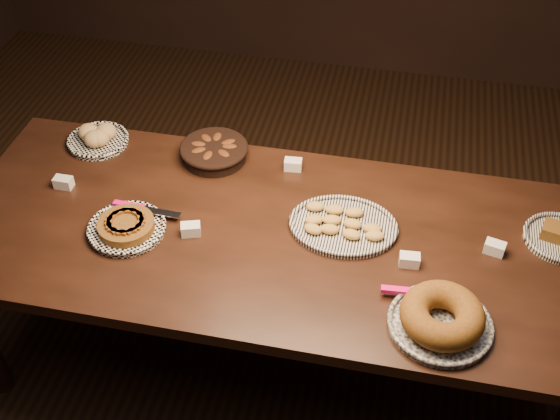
% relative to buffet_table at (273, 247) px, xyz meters
% --- Properties ---
extents(ground, '(5.00, 5.00, 0.00)m').
position_rel_buffet_table_xyz_m(ground, '(0.00, 0.00, -0.68)').
color(ground, black).
rests_on(ground, ground).
extents(buffet_table, '(2.40, 1.00, 0.75)m').
position_rel_buffet_table_xyz_m(buffet_table, '(0.00, 0.00, 0.00)').
color(buffet_table, black).
rests_on(buffet_table, ground).
extents(apple_tart_plate, '(0.32, 0.29, 0.06)m').
position_rel_buffet_table_xyz_m(apple_tart_plate, '(-0.52, -0.10, 0.09)').
color(apple_tart_plate, white).
rests_on(apple_tart_plate, buffet_table).
extents(madeleine_platter, '(0.40, 0.32, 0.05)m').
position_rel_buffet_table_xyz_m(madeleine_platter, '(0.24, 0.07, 0.09)').
color(madeleine_platter, black).
rests_on(madeleine_platter, buffet_table).
extents(bundt_cake_plate, '(0.38, 0.35, 0.11)m').
position_rel_buffet_table_xyz_m(bundt_cake_plate, '(0.61, -0.31, 0.12)').
color(bundt_cake_plate, black).
rests_on(bundt_cake_plate, buffet_table).
extents(croissant_basket, '(0.28, 0.28, 0.07)m').
position_rel_buffet_table_xyz_m(croissant_basket, '(-0.33, 0.38, 0.11)').
color(croissant_basket, black).
rests_on(croissant_basket, buffet_table).
extents(bread_roll_plate, '(0.26, 0.26, 0.08)m').
position_rel_buffet_table_xyz_m(bread_roll_plate, '(-0.84, 0.38, 0.11)').
color(bread_roll_plate, white).
rests_on(bread_roll_plate, buffet_table).
extents(loaf_plate, '(0.26, 0.26, 0.06)m').
position_rel_buffet_table_xyz_m(loaf_plate, '(1.02, 0.17, 0.09)').
color(loaf_plate, black).
rests_on(loaf_plate, buffet_table).
extents(tent_cards, '(1.72, 0.51, 0.04)m').
position_rel_buffet_table_xyz_m(tent_cards, '(0.03, 0.08, 0.10)').
color(tent_cards, white).
rests_on(tent_cards, buffet_table).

